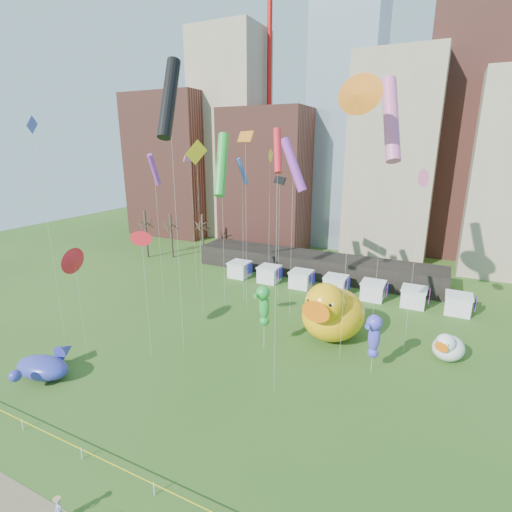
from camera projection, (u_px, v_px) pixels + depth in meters
The scene contains 29 objects.
ground at pixel (155, 495), 22.49m from camera, with size 160.00×160.00×0.00m, color #2A571B.
skyline at pixel (387, 134), 68.06m from camera, with size 101.00×23.00×68.00m.
pavilion at pixel (314, 265), 59.88m from camera, with size 38.00×6.00×3.20m, color black.
vendor_tents at pixel (336, 285), 52.73m from camera, with size 33.24×2.80×2.40m.
bare_trees at pixel (173, 235), 69.08m from camera, with size 8.44×6.44×8.50m.
caution_tape at pixel (154, 486), 22.30m from camera, with size 50.00×0.06×0.90m.
big_duck at pixel (332, 312), 39.63m from camera, with size 7.26×9.13×6.73m.
small_duck at pixel (448, 347), 36.19m from camera, with size 3.75×4.21×2.95m.
seahorse_green at pixel (264, 303), 37.00m from camera, with size 1.80×2.01×6.77m.
seahorse_purple at pixel (374, 333), 33.48m from camera, with size 1.81×2.01×5.60m.
whale_inflatable at pixel (44, 366), 33.68m from camera, with size 5.41×6.58×2.25m.
woman at pixel (59, 511), 20.67m from camera, with size 0.55×0.36×1.52m, color silver.
kite_0 at pixel (142, 239), 34.00m from camera, with size 1.34×0.62×12.39m.
kite_1 at pixel (424, 179), 33.03m from camera, with size 0.85×1.44×17.67m.
kite_2 at pixel (169, 99), 31.76m from camera, with size 2.07×4.11×26.69m.
kite_3 at pixel (222, 165), 43.70m from camera, with size 2.47×4.38×21.03m.
kite_4 at pixel (270, 157), 40.84m from camera, with size 0.45×1.39×19.23m.
kite_5 at pixel (242, 171), 45.77m from camera, with size 1.05×1.95×18.21m.
kite_6 at pixel (357, 95), 30.21m from camera, with size 2.88×1.88×25.01m.
kite_7 at pixel (154, 170), 44.47m from camera, with size 1.01×2.25×18.71m.
kite_8 at pixel (278, 152), 26.68m from camera, with size 1.36×1.86×20.84m.
kite_9 at pixel (391, 120), 33.88m from camera, with size 3.12×4.55×25.56m.
kite_10 at pixel (280, 181), 47.04m from camera, with size 2.47×2.38×15.91m.
kite_12 at pixel (197, 156), 41.62m from camera, with size 1.28×2.36×20.19m.
kite_13 at pixel (34, 140), 34.71m from camera, with size 0.59×1.53×22.19m.
kite_14 at pixel (245, 138), 42.58m from camera, with size 3.31×2.96×21.09m.
kite_15 at pixel (293, 165), 40.88m from camera, with size 3.51×1.68×20.46m.
kite_16 at pixel (74, 261), 34.06m from camera, with size 0.94×2.21×10.89m.
kite_17 at pixel (191, 160), 49.01m from camera, with size 0.49×2.62×18.36m.
Camera 1 is at (13.15, -13.21, 19.74)m, focal length 27.00 mm.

